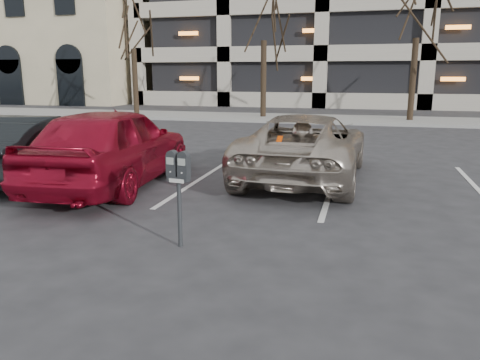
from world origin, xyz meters
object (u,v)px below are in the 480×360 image
Objects in this scene: parking_meter at (178,175)px; car_dark at (36,147)px; suv_silver at (305,146)px; tree_a at (132,6)px; car_red at (113,146)px.

parking_meter is 5.56m from car_dark.
suv_silver reaches higher than car_dark.
car_red is (7.10, -14.89, -4.80)m from tree_a.
car_dark is (-2.00, 0.23, -0.13)m from car_red.
tree_a reaches higher than parking_meter.
tree_a is 6.22× the size of parking_meter.
car_red is 2.02m from car_dark.
car_dark is (5.10, -14.65, -4.93)m from tree_a.
tree_a is 1.63× the size of car_red.
suv_silver is 1.23× the size of car_dark.
suv_silver reaches higher than parking_meter.
tree_a is at bearing -68.95° from car_red.
car_dark is (-4.60, 3.12, -0.28)m from parking_meter.
parking_meter is (9.70, -17.77, -4.65)m from tree_a.
suv_silver is 4.03m from car_red.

